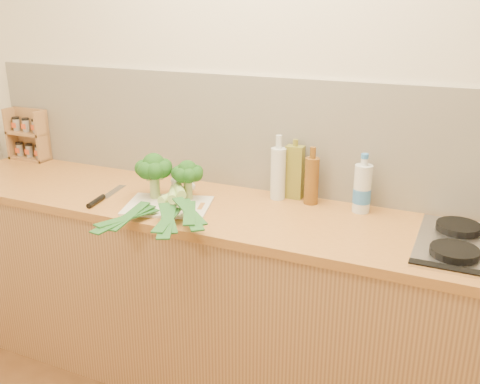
% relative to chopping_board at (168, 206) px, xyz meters
% --- Properties ---
extents(room_shell, '(3.50, 3.50, 3.50)m').
position_rel_chopping_board_xyz_m(room_shell, '(0.32, 0.39, 0.26)').
color(room_shell, beige).
rests_on(room_shell, ground).
extents(counter, '(3.20, 0.62, 0.90)m').
position_rel_chopping_board_xyz_m(counter, '(0.32, 0.10, -0.46)').
color(counter, '#AB7E47').
rests_on(counter, ground).
extents(chopping_board, '(0.43, 0.36, 0.01)m').
position_rel_chopping_board_xyz_m(chopping_board, '(0.00, 0.00, 0.00)').
color(chopping_board, beige).
rests_on(chopping_board, counter).
extents(broccoli_left, '(0.17, 0.17, 0.21)m').
position_rel_chopping_board_xyz_m(broccoli_left, '(-0.10, 0.06, 0.15)').
color(broccoli_left, '#94AA63').
rests_on(broccoli_left, chopping_board).
extents(broccoli_right, '(0.14, 0.15, 0.18)m').
position_rel_chopping_board_xyz_m(broccoli_right, '(0.04, 0.10, 0.13)').
color(broccoli_right, '#94AA63').
rests_on(broccoli_right, chopping_board).
extents(leek_front, '(0.13, 0.64, 0.04)m').
position_rel_chopping_board_xyz_m(leek_front, '(-0.02, -0.04, 0.03)').
color(leek_front, white).
rests_on(leek_front, chopping_board).
extents(leek_mid, '(0.34, 0.63, 0.04)m').
position_rel_chopping_board_xyz_m(leek_mid, '(0.04, -0.03, 0.05)').
color(leek_mid, white).
rests_on(leek_mid, chopping_board).
extents(leek_back, '(0.42, 0.51, 0.04)m').
position_rel_chopping_board_xyz_m(leek_back, '(0.09, -0.03, 0.06)').
color(leek_back, white).
rests_on(leek_back, chopping_board).
extents(chefs_knife, '(0.08, 0.33, 0.02)m').
position_rel_chopping_board_xyz_m(chefs_knife, '(-0.32, -0.06, 0.00)').
color(chefs_knife, silver).
rests_on(chefs_knife, counter).
extents(spice_rack, '(0.24, 0.10, 0.29)m').
position_rel_chopping_board_xyz_m(spice_rack, '(-1.13, 0.35, 0.12)').
color(spice_rack, '#AA7749').
rests_on(spice_rack, counter).
extents(oil_tin, '(0.08, 0.05, 0.28)m').
position_rel_chopping_board_xyz_m(oil_tin, '(0.47, 0.34, 0.12)').
color(oil_tin, olive).
rests_on(oil_tin, counter).
extents(glass_bottle, '(0.07, 0.07, 0.30)m').
position_rel_chopping_board_xyz_m(glass_bottle, '(0.40, 0.31, 0.12)').
color(glass_bottle, silver).
rests_on(glass_bottle, counter).
extents(amber_bottle, '(0.06, 0.06, 0.26)m').
position_rel_chopping_board_xyz_m(amber_bottle, '(0.56, 0.30, 0.10)').
color(amber_bottle, brown).
rests_on(amber_bottle, counter).
extents(water_bottle, '(0.08, 0.08, 0.24)m').
position_rel_chopping_board_xyz_m(water_bottle, '(0.79, 0.30, 0.09)').
color(water_bottle, silver).
rests_on(water_bottle, counter).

